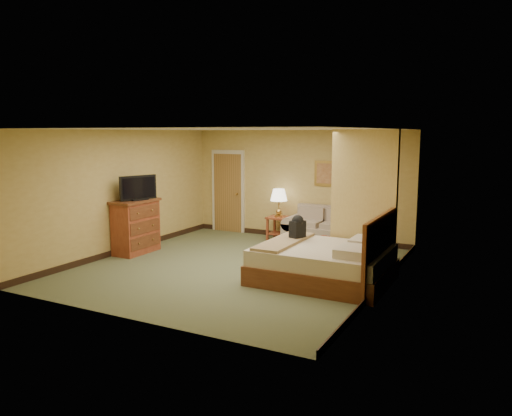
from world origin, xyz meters
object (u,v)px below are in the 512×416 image
Objects in this scene: bed at (326,263)px; dresser at (136,226)px; loveseat at (323,233)px; coffee_table at (329,246)px.

dresser is at bearing 178.42° from bed.
bed is (1.03, -2.67, 0.05)m from loveseat.
coffee_table is 4.07m from dresser.
dresser is (-3.91, -1.10, 0.25)m from coffee_table.
dresser is 0.51× the size of bed.
loveseat is 1.52× the size of dresser.
coffee_table is at bearing -65.99° from loveseat.
dresser reaches higher than loveseat.
bed is at bearing -1.58° from dresser.
coffee_table is (0.65, -1.46, 0.04)m from loveseat.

